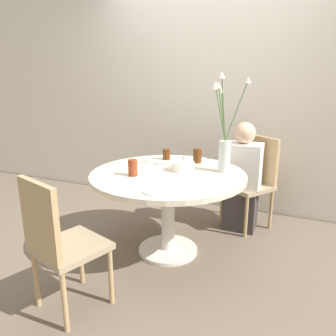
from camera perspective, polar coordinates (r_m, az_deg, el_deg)
The scene contains 12 objects.
ground_plane at distance 2.94m, azimuth -0.00°, elevation -14.23°, with size 16.00×16.00×0.00m, color #6B5B4C.
wall_back at distance 3.73m, azimuth 7.84°, elevation 12.91°, with size 8.00×0.05×2.60m.
dining_table at distance 2.70m, azimuth -0.00°, elevation -3.27°, with size 1.27×1.27×0.71m.
chair_far_back at distance 3.35m, azimuth 14.69°, elevation -1.55°, with size 0.56×0.56×0.90m.
chair_near_front at distance 2.14m, azimuth -18.55°, elevation -11.74°, with size 0.50×0.50×0.90m.
birthday_cake at distance 2.72m, azimuth 2.65°, elevation 0.31°, with size 0.19×0.19×0.12m.
flower_vase at distance 2.67m, azimuth 9.76°, elevation 4.59°, with size 0.30×0.16×0.79m.
side_plate at distance 2.23m, azimuth -1.73°, elevation -3.96°, with size 0.21×0.21×0.01m.
drink_glass_0 at distance 2.98m, azimuth 5.13°, elevation 2.16°, with size 0.08×0.08×0.13m.
drink_glass_1 at distance 2.58m, azimuth -6.16°, elevation 0.05°, with size 0.07×0.07×0.13m.
drink_glass_2 at distance 3.09m, azimuth -0.27°, elevation 2.43°, with size 0.07×0.07×0.10m.
person_woman at distance 3.24m, azimuth 12.75°, elevation -2.15°, with size 0.34×0.24×1.06m.
Camera 1 is at (1.02, -2.34, 1.46)m, focal length 35.00 mm.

